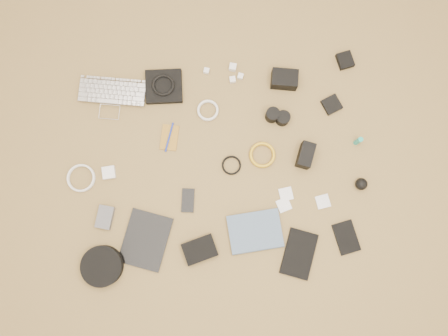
{
  "coord_description": "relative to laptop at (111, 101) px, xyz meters",
  "views": [
    {
      "loc": [
        0.0,
        -0.28,
        2.11
      ],
      "look_at": [
        0.04,
        -0.0,
        0.02
      ],
      "focal_mm": 35.0,
      "sensor_mm": 36.0,
      "label": 1
    }
  ],
  "objects": [
    {
      "name": "cable_black",
      "position": [
        0.55,
        -0.39,
        -0.01
      ],
      "size": [
        0.11,
        0.11,
        0.01
      ],
      "primitive_type": "torus",
      "rotation": [
        0.0,
        0.0,
        -0.24
      ],
      "color": "black",
      "rests_on": "ground"
    },
    {
      "name": "lens_b",
      "position": [
        0.83,
        -0.2,
        0.02
      ],
      "size": [
        0.08,
        0.08,
        0.06
      ],
      "primitive_type": "cylinder",
      "rotation": [
        0.0,
        0.0,
        -0.15
      ],
      "color": "black",
      "rests_on": "ground"
    },
    {
      "name": "air_blower",
      "position": [
        1.15,
        -0.56,
        0.02
      ],
      "size": [
        0.07,
        0.07,
        0.06
      ],
      "primitive_type": "sphere",
      "rotation": [
        0.0,
        0.0,
        0.29
      ],
      "color": "black",
      "rests_on": "ground"
    },
    {
      "name": "notebook_olive",
      "position": [
        0.26,
        -0.22,
        -0.01
      ],
      "size": [
        0.11,
        0.14,
        0.01
      ],
      "primitive_type": "cube",
      "rotation": [
        0.0,
        0.0,
        -0.24
      ],
      "color": "olive",
      "rests_on": "ground"
    },
    {
      "name": "room_shell",
      "position": [
        0.47,
        -0.4,
        1.24
      ],
      "size": [
        4.04,
        4.04,
        2.58
      ],
      "color": "olive",
      "rests_on": "ground"
    },
    {
      "name": "lens_cleaner",
      "position": [
        1.17,
        -0.36,
        0.03
      ],
      "size": [
        0.03,
        0.03,
        0.08
      ],
      "primitive_type": "cylinder",
      "rotation": [
        0.0,
        0.0,
        -0.43
      ],
      "color": "teal",
      "rests_on": "ground"
    },
    {
      "name": "charger_d",
      "position": [
        0.61,
        0.03,
        0.0
      ],
      "size": [
        0.03,
        0.03,
        0.03
      ],
      "primitive_type": "cube",
      "rotation": [
        0.0,
        0.0,
        0.02
      ],
      "color": "silver",
      "rests_on": "ground"
    },
    {
      "name": "headphones",
      "position": [
        0.27,
        0.04,
        0.03
      ],
      "size": [
        0.15,
        0.15,
        0.01
      ],
      "primitive_type": "torus",
      "rotation": [
        0.0,
        0.0,
        -0.4
      ],
      "color": "black",
      "rests_on": "headphone_pouch"
    },
    {
      "name": "cable_yellow",
      "position": [
        0.7,
        -0.36,
        -0.01
      ],
      "size": [
        0.15,
        0.15,
        0.01
      ],
      "primitive_type": "torus",
      "rotation": [
        0.0,
        0.0,
        0.18
      ],
      "color": "gold",
      "rests_on": "ground"
    },
    {
      "name": "charger_c",
      "position": [
        0.65,
        0.05,
        -0.0
      ],
      "size": [
        0.04,
        0.04,
        0.03
      ],
      "primitive_type": "cube",
      "rotation": [
        0.0,
        0.0,
        -0.42
      ],
      "color": "silver",
      "rests_on": "ground"
    },
    {
      "name": "charger_b",
      "position": [
        0.62,
        0.1,
        0.0
      ],
      "size": [
        0.04,
        0.04,
        0.03
      ],
      "primitive_type": "cube",
      "rotation": [
        0.0,
        0.0,
        -0.32
      ],
      "color": "silver",
      "rests_on": "ground"
    },
    {
      "name": "tablet",
      "position": [
        0.1,
        -0.7,
        -0.01
      ],
      "size": [
        0.29,
        0.32,
        0.01
      ],
      "primitive_type": "cube",
      "rotation": [
        0.0,
        0.0,
        -0.39
      ],
      "color": "black",
      "rests_on": "ground"
    },
    {
      "name": "battery_charger",
      "position": [
        -0.08,
        -0.57,
        0.0
      ],
      "size": [
        0.1,
        0.13,
        0.03
      ],
      "primitive_type": "cube",
      "rotation": [
        0.0,
        0.0,
        -0.31
      ],
      "color": "#505055",
      "rests_on": "ground"
    },
    {
      "name": "notebook_black_a",
      "position": [
        0.81,
        -0.85,
        -0.01
      ],
      "size": [
        0.21,
        0.26,
        0.02
      ],
      "primitive_type": "cube",
      "rotation": [
        0.0,
        0.0,
        -0.4
      ],
      "color": "black",
      "rests_on": "ground"
    },
    {
      "name": "laptop",
      "position": [
        0.0,
        0.0,
        0.0
      ],
      "size": [
        0.37,
        0.29,
        0.03
      ],
      "primitive_type": "imported",
      "rotation": [
        0.0,
        0.0,
        -0.21
      ],
      "color": "#B6B7BB",
      "rests_on": "ground"
    },
    {
      "name": "dslr_camera",
      "position": [
        0.86,
        -0.0,
        0.02
      ],
      "size": [
        0.14,
        0.11,
        0.07
      ],
      "primitive_type": "cube",
      "rotation": [
        0.0,
        0.0,
        -0.21
      ],
      "color": "black",
      "rests_on": "ground"
    },
    {
      "name": "drive_case",
      "position": [
        0.35,
        -0.77,
        0.01
      ],
      "size": [
        0.17,
        0.14,
        0.04
      ],
      "primitive_type": "cube",
      "rotation": [
        0.0,
        0.0,
        0.23
      ],
      "color": "black",
      "rests_on": "ground"
    },
    {
      "name": "flash",
      "position": [
        0.91,
        -0.39,
        0.03
      ],
      "size": [
        0.11,
        0.13,
        0.09
      ],
      "primitive_type": "cube",
      "rotation": [
        0.0,
        0.0,
        -0.41
      ],
      "color": "black",
      "rests_on": "ground"
    },
    {
      "name": "pen_blue",
      "position": [
        0.26,
        -0.22,
        -0.0
      ],
      "size": [
        0.06,
        0.14,
        0.01
      ],
      "primitive_type": "cylinder",
      "rotation": [
        1.57,
        0.0,
        -0.36
      ],
      "color": "#122599",
      "rests_on": "notebook_olive"
    },
    {
      "name": "cable_white_a",
      "position": [
        0.47,
        -0.11,
        -0.01
      ],
      "size": [
        0.14,
        0.14,
        0.01
      ],
      "primitive_type": "torus",
      "rotation": [
        0.0,
        0.0,
        0.38
      ],
      "color": "silver",
      "rests_on": "ground"
    },
    {
      "name": "lens_a",
      "position": [
        0.78,
        -0.18,
        0.02
      ],
      "size": [
        0.08,
        0.08,
        0.07
      ],
      "primitive_type": "cylinder",
      "rotation": [
        0.0,
        0.0,
        -0.25
      ],
      "color": "black",
      "rests_on": "ground"
    },
    {
      "name": "notebook_black_b",
      "position": [
        1.05,
        -0.8,
        -0.01
      ],
      "size": [
        0.12,
        0.16,
        0.01
      ],
      "primitive_type": "cube",
      "rotation": [
        0.0,
        0.0,
        0.16
      ],
      "color": "black",
      "rests_on": "ground"
    },
    {
      "name": "phone",
      "position": [
        0.32,
        -0.54,
        -0.01
      ],
      "size": [
        0.08,
        0.12,
        0.01
      ],
      "primitive_type": "cube",
      "rotation": [
        0.0,
        0.0,
        -0.16
      ],
      "color": "black",
      "rests_on": "ground"
    },
    {
      "name": "headphone_pouch",
      "position": [
        0.27,
        0.04,
        0.0
      ],
      "size": [
        0.19,
        0.18,
        0.03
      ],
      "primitive_type": "cube",
      "rotation": [
        0.0,
        0.0,
        -0.08
      ],
      "color": "black",
      "rests_on": "ground"
    },
    {
      "name": "filter_case_right",
      "position": [
        0.96,
        -0.62,
        -0.01
      ],
      "size": [
        0.07,
        0.07,
        0.01
      ],
      "primitive_type": "cube",
      "rotation": [
        0.0,
        0.0,
        0.13
      ],
      "color": "silver",
      "rests_on": "ground"
    },
    {
      "name": "paperback",
      "position": [
        0.62,
        -0.82,
        -0.0
      ],
      "size": [
        0.25,
        0.19,
        0.02
      ],
      "primitive_type": "imported",
      "rotation": [
        0.0,
        0.0,
        1.61
      ],
      "color": "#485E79",
      "rests_on": "ground"
    },
    {
      "name": "filter_case_left",
      "position": [
        0.78,
        -0.61,
        -0.01
      ],
      "size": [
        0.08,
        0.08,
        0.01
      ],
      "primitive_type": "cube",
      "rotation": [
        0.0,
        0.0,
        0.26
      ],
      "color": "silver",
      "rests_on": "ground"
    },
    {
      "name": "filter_case_mid",
      "position": [
        0.79,
        -0.56,
        -0.01
      ],
      "size": [
        0.07,
        0.07,
        0.01
      ],
      "primitive_type": "cube",
      "rotation": [
        0.0,
        0.0,
        0.09
      ],
      "color": "silver",
      "rests_on": "ground"
    },
    {
      "name": "cable_white_b",
      "position": [
        -0.18,
        -0.37,
        -0.01
      ],
      "size": [
        0.17,
        0.17,
        0.01
      ],
      "primitive_type": "torus",
      "rotation": [
        0.0,
        0.0,
        0.25
      ],
      "color": "silver",
      "rests_on": "ground"
    },
    {
      "name": "charger_a",
      "position": [
        0.49,
        0.09,
        -0.0
      ],
      "size": [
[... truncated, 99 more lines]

